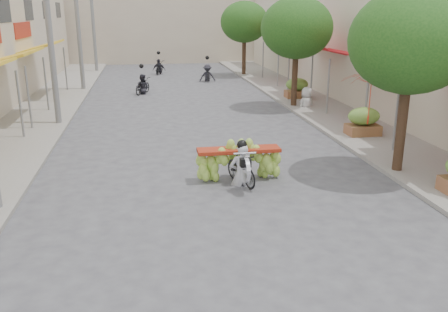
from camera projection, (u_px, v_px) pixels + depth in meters
ground at (245, 254)px, 9.33m from camera, size 120.00×120.00×0.00m
sidewalk_left at (34, 111)px, 22.35m from camera, size 4.00×60.00×0.12m
sidewalk_right at (317, 102)px, 24.56m from camera, size 4.00×60.00×0.12m
shophouse_row_right at (423, 44)px, 23.54m from camera, size 9.77×40.00×6.00m
far_building at (161, 22)px, 44.11m from camera, size 20.00×6.00×7.00m
utility_pole_mid at (49, 25)px, 18.60m from camera, size 0.60×0.24×8.00m
utility_pole_far at (78, 21)px, 27.08m from camera, size 0.60×0.24×8.00m
utility_pole_back at (93, 18)px, 35.56m from camera, size 0.60×0.24×8.00m
street_tree_near at (411, 42)px, 12.84m from camera, size 3.40×3.40×5.25m
street_tree_mid at (297, 28)px, 22.26m from camera, size 3.40×3.40×5.25m
street_tree_far at (244, 22)px, 33.57m from camera, size 3.40×3.40×5.25m
produce_crate_mid at (364, 119)px, 17.64m from camera, size 1.20×0.88×1.16m
produce_crate_far at (297, 86)px, 25.18m from camera, size 1.20×0.88×1.16m
banana_motorbike at (240, 158)px, 13.02m from camera, size 2.31×1.78×2.16m
market_umbrella at (373, 71)px, 16.57m from camera, size 2.82×2.82×1.93m
pedestrian at (307, 87)px, 22.79m from camera, size 1.06×0.88×1.86m
bg_motorbike_a at (142, 81)px, 26.96m from camera, size 1.24×1.74×1.95m
bg_motorbike_b at (207, 69)px, 31.68m from camera, size 1.10×1.65×1.95m
bg_motorbike_c at (159, 64)px, 35.30m from camera, size 1.08×1.82×1.95m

